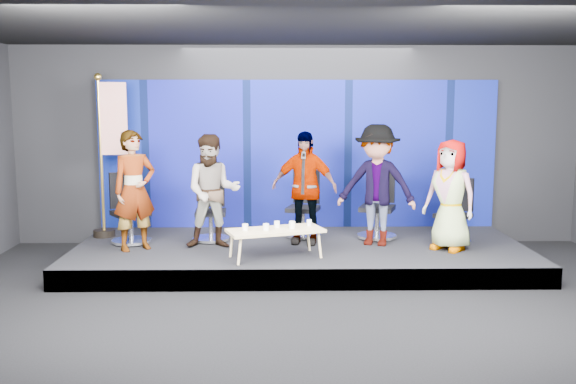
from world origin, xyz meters
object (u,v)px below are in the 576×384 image
Objects in this scene: chair_a at (129,220)px; chair_e at (454,222)px; mug_b at (266,227)px; chair_d at (378,215)px; coffee_table at (275,231)px; mug_d at (292,225)px; flag_stand at (109,151)px; panelist_b at (213,191)px; mug_c at (277,224)px; panelist_d at (377,185)px; panelist_c at (304,188)px; panelist_a at (135,191)px; chair_c at (304,215)px; mug_a at (245,227)px; mug_e at (309,223)px; chair_b at (211,219)px; panelist_e at (450,195)px.

chair_e is (5.16, -0.09, -0.03)m from chair_a.
chair_a is at bearing 153.16° from mug_b.
mug_b is at bearing -123.22° from chair_d.
chair_d is 1.13× the size of chair_e.
coffee_table is (2.32, -1.01, 0.02)m from chair_a.
flag_stand is at bearing 153.76° from mug_d.
panelist_b is at bearing -147.40° from chair_d.
mug_c is at bearing -125.65° from chair_d.
panelist_d reaches higher than mug_b.
panelist_c is 17.65× the size of mug_b.
panelist_a reaches higher than chair_a.
mug_b is (-0.60, -1.54, 0.11)m from chair_c.
panelist_d is (3.90, -0.20, 0.58)m from chair_a.
mug_a reaches higher than mug_c.
panelist_d is at bearing 9.55° from panelist_c.
mug_a is 0.51m from mug_c.
flag_stand reaches higher than panelist_d.
panelist_c is 1.13m from panelist_d.
chair_b is at bearing 149.38° from mug_e.
chair_a is 3.94m from panelist_d.
mug_b is at bearing -143.88° from coffee_table.
panelist_e is 15.78× the size of mug_d.
chair_b is 0.64× the size of panelist_e.
chair_a reaches higher than coffee_table.
mug_d is 3.44m from flag_stand.
mug_d is at bearing 21.23° from mug_b.
mug_a is (-0.43, -0.10, 0.08)m from coffee_table.
panelist_c is at bearing -137.31° from chair_e.
mug_e is (2.82, -0.76, 0.09)m from chair_a.
chair_d is 2.54m from mug_a.
chair_c reaches higher than chair_b.
panelist_c is (1.41, 0.27, 0.02)m from panelist_b.
chair_e reaches higher than mug_c.
chair_d is 12.35× the size of mug_c.
mug_d is at bearing 11.32° from coffee_table.
panelist_a reaches higher than coffee_table.
mug_b reaches higher than coffee_table.
panelist_b is 3.84m from chair_e.
chair_b reaches higher than mug_c.
panelist_d is (2.62, -0.36, 0.59)m from chair_b.
chair_a is at bearing 159.46° from mug_c.
chair_c is 1.22m from chair_d.
coffee_table is 0.57m from mug_e.
panelist_a is 1.04× the size of panelist_b.
mug_a is at bearing -55.26° from panelist_a.
chair_a is 2.74m from mug_d.
mug_c is at bearing 27.10° from mug_a.
mug_b is (0.91, -1.27, 0.11)m from chair_b.
panelist_c reaches higher than chair_b.
panelist_d is at bearing 0.17° from panelist_b.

